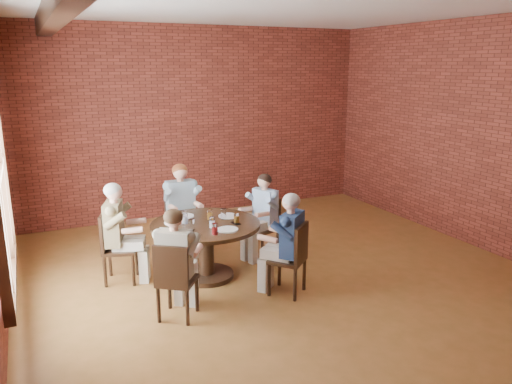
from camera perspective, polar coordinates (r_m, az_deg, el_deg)
name	(u,v)px	position (r m, az deg, el deg)	size (l,w,h in m)	color
floor	(289,283)	(6.53, 3.74, -10.29)	(7.00, 7.00, 0.00)	#98602F
ceiling	(293,2)	(5.97, 4.31, 20.88)	(7.00, 7.00, 0.00)	white
wall_back	(198,122)	(9.21, -6.67, 7.93)	(7.00, 7.00, 0.00)	maroon
wall_right	(485,136)	(8.09, 24.70, 5.83)	(7.00, 7.00, 0.00)	maroon
ceiling_beam	(61,3)	(5.23, -21.42, 19.48)	(0.22, 6.90, 0.26)	#311D10
dining_table	(206,239)	(6.51, -5.75, -5.38)	(1.41, 1.41, 0.75)	#311D10
chair_a	(266,224)	(7.22, 1.15, -3.69)	(0.48, 0.48, 0.88)	#311D10
diner_a	(263,216)	(7.13, 0.76, -2.81)	(0.46, 0.57, 1.22)	#416FAA
chair_b	(181,217)	(7.53, -8.59, -2.89)	(0.42, 0.42, 0.93)	#311D10
diner_b	(182,209)	(7.41, -8.45, -1.92)	(0.52, 0.64, 1.32)	#8CA5B2
chair_c	(113,244)	(6.62, -15.98, -5.79)	(0.52, 0.52, 0.92)	#311D10
diner_c	(119,233)	(6.56, -15.37, -4.57)	(0.51, 0.62, 1.30)	brown
chair_d	(175,278)	(5.51, -9.27, -9.73)	(0.54, 0.54, 0.89)	#311D10
diner_d	(177,264)	(5.52, -9.06, -8.13)	(0.48, 0.59, 1.25)	tan
chair_e	(293,256)	(6.04, 4.26, -7.33)	(0.55, 0.55, 0.90)	#311D10
diner_e	(287,244)	(6.01, 3.61, -5.99)	(0.48, 0.60, 1.26)	#1B2C4D
plate_a	(228,216)	(6.67, -3.21, -2.74)	(0.26, 0.26, 0.01)	white
plate_b	(184,216)	(6.72, -8.21, -2.75)	(0.26, 0.26, 0.01)	white
plate_c	(174,222)	(6.48, -9.30, -3.44)	(0.26, 0.26, 0.01)	white
plate_d	(228,230)	(6.14, -3.26, -4.30)	(0.26, 0.26, 0.01)	white
glass_a	(224,214)	(6.55, -3.73, -2.50)	(0.07, 0.07, 0.14)	white
glass_b	(210,214)	(6.54, -5.30, -2.56)	(0.07, 0.07, 0.14)	white
glass_c	(184,216)	(6.53, -8.26, -2.69)	(0.07, 0.07, 0.14)	white
glass_d	(185,218)	(6.42, -8.12, -3.00)	(0.07, 0.07, 0.14)	white
glass_e	(192,225)	(6.16, -7.35, -3.71)	(0.07, 0.07, 0.14)	white
glass_f	(215,229)	(5.97, -4.72, -4.23)	(0.07, 0.07, 0.14)	white
glass_g	(212,222)	(6.22, -5.03, -3.47)	(0.07, 0.07, 0.14)	white
glass_h	(236,218)	(6.38, -2.24, -2.96)	(0.07, 0.07, 0.14)	white
smartphone	(236,223)	(6.38, -2.32, -3.59)	(0.07, 0.14, 0.01)	black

